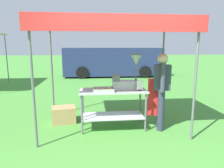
% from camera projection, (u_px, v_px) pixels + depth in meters
% --- Properties ---
extents(ground_plane, '(70.00, 70.00, 0.00)m').
position_uv_depth(ground_plane, '(104.00, 84.00, 9.46)').
color(ground_plane, '#478E38').
extents(stall_canopy, '(3.04, 1.90, 2.26)m').
position_uv_depth(stall_canopy, '(113.00, 25.00, 4.07)').
color(stall_canopy, slate).
rests_on(stall_canopy, ground).
extents(donut_cart, '(1.40, 0.59, 0.85)m').
position_uv_depth(donut_cart, '(113.00, 100.00, 4.26)').
color(donut_cart, '#B7B7BC').
rests_on(donut_cart, ground).
extents(donut_tray, '(0.43, 0.32, 0.07)m').
position_uv_depth(donut_tray, '(104.00, 90.00, 4.07)').
color(donut_tray, '#B7B7BC').
rests_on(donut_tray, donut_cart).
extents(donut_fryer, '(0.62, 0.28, 0.74)m').
position_uv_depth(donut_fryer, '(128.00, 77.00, 4.28)').
color(donut_fryer, '#B7B7BC').
rests_on(donut_fryer, donut_cart).
extents(menu_sign, '(0.13, 0.05, 0.22)m').
position_uv_depth(menu_sign, '(140.00, 86.00, 4.12)').
color(menu_sign, black).
rests_on(menu_sign, donut_cart).
extents(vendor, '(0.47, 0.53, 1.61)m').
position_uv_depth(vendor, '(161.00, 88.00, 4.19)').
color(vendor, '#2D3347').
rests_on(vendor, ground).
extents(supply_crate, '(0.58, 0.47, 0.37)m').
position_uv_depth(supply_crate, '(64.00, 115.00, 4.67)').
color(supply_crate, tan).
rests_on(supply_crate, ground).
extents(van_navy, '(5.74, 2.19, 1.69)m').
position_uv_depth(van_navy, '(113.00, 61.00, 12.11)').
color(van_navy, navy).
rests_on(van_navy, ground).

